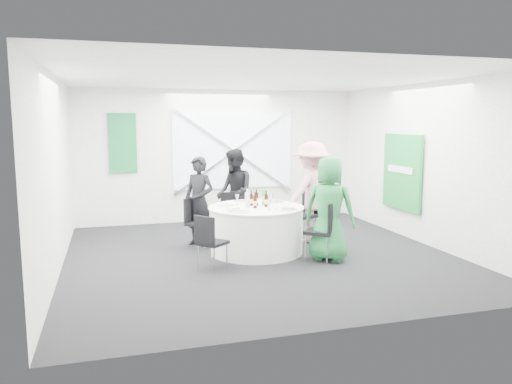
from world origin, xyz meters
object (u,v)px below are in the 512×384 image
object	(u,v)px
person_man_back	(235,193)
chair_back_left	(195,218)
chair_back_right	(306,209)
chair_front_left	(209,239)
green_water_bottle	(264,197)
person_man_back_left	(199,201)
banquet_table	(256,229)
person_woman_green	(329,209)
chair_front_right	(325,227)
clear_water_bottle	(247,200)
chair_back	(232,212)
person_woman_pink	(312,192)

from	to	relation	value
person_man_back	chair_back_left	bearing A→B (deg)	-55.93
chair_back_right	chair_front_left	bearing A→B (deg)	-79.84
person_man_back	green_water_bottle	xyz separation A→B (m)	(0.23, -1.13, 0.07)
green_water_bottle	person_man_back	bearing A→B (deg)	101.31
chair_front_left	green_water_bottle	world-z (taller)	green_water_bottle
person_man_back_left	person_man_back	distance (m)	0.93
banquet_table	person_woman_green	xyz separation A→B (m)	(0.95, -0.77, 0.43)
green_water_bottle	chair_front_right	bearing A→B (deg)	-52.40
chair_back_left	clear_water_bottle	distance (m)	1.07
person_woman_green	chair_back_left	bearing A→B (deg)	1.85
banquet_table	clear_water_bottle	xyz separation A→B (m)	(-0.15, -0.03, 0.50)
chair_back	banquet_table	bearing A→B (deg)	-90.00
person_man_back_left	green_water_bottle	xyz separation A→B (m)	(0.99, -0.60, 0.11)
person_woman_pink	clear_water_bottle	distance (m)	1.39
person_man_back_left	clear_water_bottle	size ratio (longest dim) A/B	5.12
clear_water_bottle	chair_back	bearing A→B (deg)	89.16
chair_back	chair_front_right	xyz separation A→B (m)	(1.02, -1.89, 0.05)
chair_back	clear_water_bottle	size ratio (longest dim) A/B	2.79
person_woman_pink	banquet_table	bearing A→B (deg)	0.00
chair_back_left	chair_back_right	xyz separation A→B (m)	(1.94, -0.23, 0.11)
chair_front_left	chair_front_right	bearing A→B (deg)	-130.18
person_woman_pink	clear_water_bottle	size ratio (longest dim) A/B	5.92
chair_back_right	chair_front_left	xyz separation A→B (m)	(-1.98, -1.20, -0.13)
chair_back_right	green_water_bottle	bearing A→B (deg)	-93.26
person_man_back	chair_front_left	bearing A→B (deg)	-25.58
person_woman_pink	green_water_bottle	size ratio (longest dim) A/B	5.63
chair_back_left	person_woman_green	bearing A→B (deg)	-92.06
chair_back	chair_front_right	world-z (taller)	chair_front_right
person_man_back	clear_water_bottle	xyz separation A→B (m)	(-0.10, -1.29, 0.06)
banquet_table	green_water_bottle	bearing A→B (deg)	35.03
person_woman_pink	person_man_back	bearing A→B (deg)	-54.76
banquet_table	green_water_bottle	world-z (taller)	green_water_bottle
chair_back_left	person_man_back	distance (m)	1.10
chair_back_right	person_man_back_left	size ratio (longest dim) A/B	0.66
chair_back_right	chair_front_right	bearing A→B (deg)	-28.84
banquet_table	clear_water_bottle	world-z (taller)	clear_water_bottle
chair_front_right	person_woman_pink	distance (m)	1.31
banquet_table	person_man_back_left	size ratio (longest dim) A/B	1.01
person_man_back_left	green_water_bottle	distance (m)	1.16
chair_back_right	person_woman_pink	world-z (taller)	person_woman_pink
chair_back_left	person_man_back	bearing A→B (deg)	-18.46
banquet_table	clear_water_bottle	size ratio (longest dim) A/B	5.18
banquet_table	chair_front_right	distance (m)	1.19
person_man_back	clear_water_bottle	size ratio (longest dim) A/B	5.43
chair_back_right	person_woman_green	xyz separation A→B (m)	(-0.09, -1.17, 0.21)
banquet_table	chair_back	bearing A→B (deg)	97.07
chair_front_right	clear_water_bottle	size ratio (longest dim) A/B	3.04
banquet_table	person_woman_green	world-z (taller)	person_woman_green
chair_back	person_man_back	distance (m)	0.38
person_woman_green	clear_water_bottle	bearing A→B (deg)	5.17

